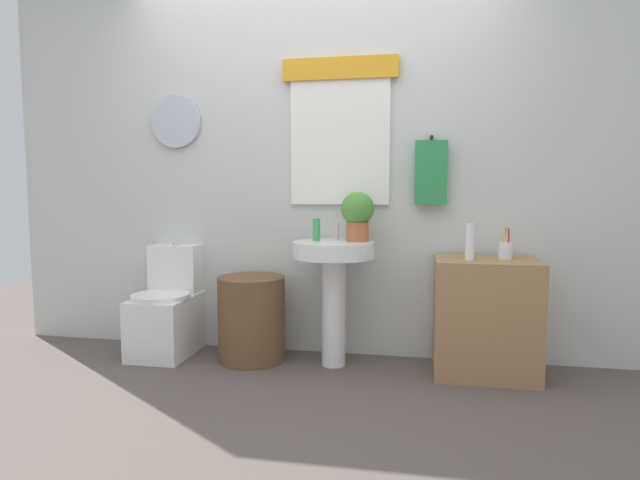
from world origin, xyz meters
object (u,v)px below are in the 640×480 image
Objects in this scene: potted_plant at (358,213)px; toothbrush_cup at (505,250)px; toilet at (168,312)px; soap_bottle at (316,230)px; wooden_cabinet at (485,317)px; pedestal_sink at (334,273)px; lotion_bottle at (470,242)px; laundry_hamper at (251,318)px.

potted_plant reaches higher than toothbrush_cup.
soap_bottle reaches higher than toilet.
toilet is 2.06m from wooden_cabinet.
pedestal_sink is 3.73× the size of lotion_bottle.
laundry_hamper is 0.97m from potted_plant.
toilet is 5.29× the size of soap_bottle.
lotion_bottle is (1.35, -0.04, 0.53)m from laundry_hamper.
pedestal_sink is at bearing -156.80° from potted_plant.
toilet is at bearing 176.84° from laundry_hamper.
lotion_bottle is (-0.10, -0.04, 0.46)m from wooden_cabinet.
soap_bottle reaches higher than laundry_hamper.
lotion_bottle is (0.67, -0.10, -0.16)m from potted_plant.
pedestal_sink is 0.30m from soap_bottle.
laundry_hamper is 2.96× the size of toothbrush_cup.
wooden_cabinet is 4.97× the size of soap_bottle.
toilet is at bearing 177.86° from lotion_bottle.
soap_bottle is (1.02, 0.02, 0.57)m from toilet.
toilet is 0.95× the size of pedestal_sink.
toothbrush_cup is at bearing -0.36° from toilet.
potted_plant is (-0.78, 0.06, 0.61)m from wooden_cabinet.
wooden_cabinet is (2.06, -0.03, 0.07)m from toilet.
toilet is at bearing 179.64° from toothbrush_cup.
laundry_hamper is at bearing -174.96° from potted_plant.
wooden_cabinet reaches higher than laundry_hamper.
toilet is at bearing 179.07° from wooden_cabinet.
toilet is 1.17m from soap_bottle.
potted_plant is 1.67× the size of toothbrush_cup.
toothbrush_cup is at bearing 10.72° from wooden_cabinet.
pedestal_sink is 0.84m from lotion_bottle.
toilet reaches higher than wooden_cabinet.
potted_plant reaches higher than wooden_cabinet.
laundry_hamper is at bearing -3.16° from toilet.
wooden_cabinet is (1.46, 0.00, 0.08)m from laundry_hamper.
pedestal_sink reaches higher than wooden_cabinet.
soap_bottle is 0.76× the size of toothbrush_cup.
wooden_cabinet is 1.16m from soap_bottle.
pedestal_sink is at bearing -22.62° from soap_bottle.
wooden_cabinet is 0.47m from lotion_bottle.
lotion_bottle is (0.93, -0.09, -0.05)m from soap_bottle.
toothbrush_cup reaches higher than pedestal_sink.
toilet is 0.60m from laundry_hamper.
laundry_hamper is 0.70× the size of pedestal_sink.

